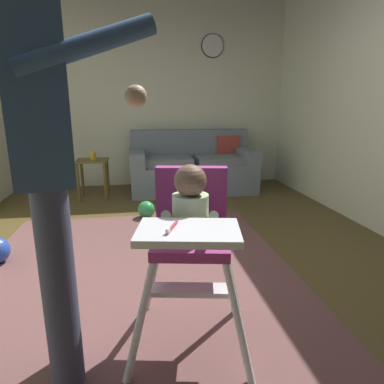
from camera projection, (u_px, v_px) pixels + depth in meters
ground at (175, 276)px, 2.53m from camera, size 5.66×7.50×0.10m
wall_far at (152, 95)px, 5.02m from camera, size 4.86×0.06×2.74m
area_rug at (136, 278)px, 2.39m from camera, size 2.34×2.86×0.01m
couch at (193, 168)px, 4.87m from camera, size 1.77×0.86×0.86m
high_chair at (191, 224)px, 1.60m from camera, size 0.70×0.80×0.95m
adult_standing at (48, 165)px, 1.31m from camera, size 0.58×0.50×1.72m
toy_ball_second at (146, 209)px, 3.69m from camera, size 0.19×0.19×0.19m
side_table at (93, 170)px, 4.41m from camera, size 0.40×0.40×0.52m
sippy_cup at (93, 156)px, 4.36m from camera, size 0.07×0.07×0.10m
wall_clock at (212, 46)px, 4.95m from camera, size 0.34×0.04×0.34m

